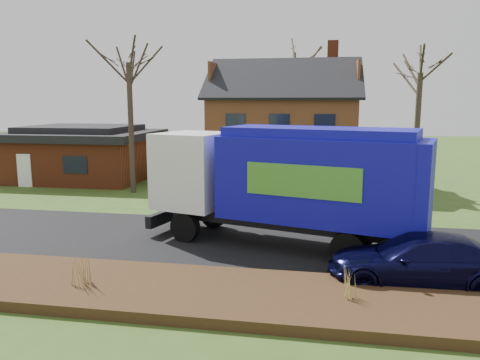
# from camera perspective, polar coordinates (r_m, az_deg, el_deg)

# --- Properties ---
(ground) EXTENTS (120.00, 120.00, 0.00)m
(ground) POSITION_cam_1_polar(r_m,az_deg,el_deg) (18.52, -4.57, -7.33)
(ground) COLOR #334F1A
(ground) RESTS_ON ground
(road) EXTENTS (80.00, 7.00, 0.02)m
(road) POSITION_cam_1_polar(r_m,az_deg,el_deg) (18.52, -4.58, -7.30)
(road) COLOR black
(road) RESTS_ON ground
(mulch_verge) EXTENTS (80.00, 3.50, 0.30)m
(mulch_verge) POSITION_cam_1_polar(r_m,az_deg,el_deg) (13.71, -10.31, -13.02)
(mulch_verge) COLOR black
(mulch_verge) RESTS_ON ground
(main_house) EXTENTS (12.95, 8.95, 9.26)m
(main_house) POSITION_cam_1_polar(r_m,az_deg,el_deg) (31.22, 4.50, 7.09)
(main_house) COLOR beige
(main_house) RESTS_ON ground
(ranch_house) EXTENTS (9.80, 8.20, 3.70)m
(ranch_house) POSITION_cam_1_polar(r_m,az_deg,el_deg) (34.55, -18.61, 3.18)
(ranch_house) COLOR brown
(ranch_house) RESTS_ON ground
(garbage_truck) EXTENTS (10.78, 5.44, 4.46)m
(garbage_truck) POSITION_cam_1_polar(r_m,az_deg,el_deg) (17.26, 6.02, 0.17)
(garbage_truck) COLOR black
(garbage_truck) RESTS_ON ground
(silver_sedan) EXTENTS (4.26, 2.06, 1.35)m
(silver_sedan) POSITION_cam_1_polar(r_m,az_deg,el_deg) (22.85, -3.66, -2.31)
(silver_sedan) COLOR #AEAFB6
(silver_sedan) RESTS_ON ground
(navy_wagon) EXTENTS (5.36, 2.32, 1.54)m
(navy_wagon) POSITION_cam_1_polar(r_m,az_deg,el_deg) (14.89, 20.98, -9.12)
(navy_wagon) COLOR black
(navy_wagon) RESTS_ON ground
(tree_front_west) EXTENTS (3.54, 3.54, 10.51)m
(tree_front_west) POSITION_cam_1_polar(r_m,az_deg,el_deg) (28.31, -13.53, 15.99)
(tree_front_west) COLOR #382C22
(tree_front_west) RESTS_ON ground
(tree_front_east) EXTENTS (3.58, 3.58, 9.93)m
(tree_front_east) POSITION_cam_1_polar(r_m,az_deg,el_deg) (28.68, 21.29, 14.35)
(tree_front_east) COLOR #3B3223
(tree_front_east) RESTS_ON ground
(tree_back) EXTENTS (3.68, 3.68, 11.66)m
(tree_back) POSITION_cam_1_polar(r_m,az_deg,el_deg) (38.28, 6.79, 16.06)
(tree_back) COLOR #413427
(tree_back) RESTS_ON ground
(grass_clump_mid) EXTENTS (0.38, 0.31, 1.05)m
(grass_clump_mid) POSITION_cam_1_polar(r_m,az_deg,el_deg) (13.95, -18.94, -10.02)
(grass_clump_mid) COLOR #9F7B46
(grass_clump_mid) RESTS_ON mulch_verge
(grass_clump_east) EXTENTS (0.35, 0.29, 0.88)m
(grass_clump_east) POSITION_cam_1_polar(r_m,az_deg,el_deg) (12.83, 13.22, -11.92)
(grass_clump_east) COLOR tan
(grass_clump_east) RESTS_ON mulch_verge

